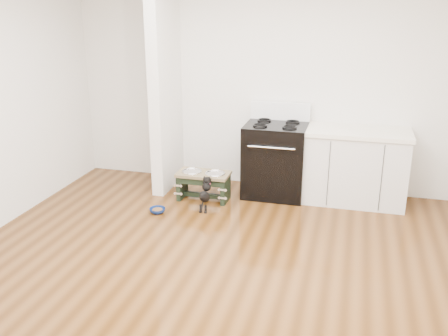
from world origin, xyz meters
TOP-DOWN VIEW (x-y plane):
  - ground at (0.00, 0.00)m, footprint 5.00×5.00m
  - room_shell at (0.00, 0.00)m, footprint 5.00×5.00m
  - partition_wall at (-1.18, 2.10)m, footprint 0.15×0.80m
  - oven_range at (0.25, 2.16)m, footprint 0.76×0.69m
  - cabinet_run at (1.23, 2.18)m, footprint 1.24×0.64m
  - dog_feeder at (-0.57, 1.74)m, footprint 0.65×0.34m
  - puppy at (-0.46, 1.44)m, footprint 0.11×0.33m
  - floor_bowl at (-0.98, 1.20)m, footprint 0.19×0.19m

SIDE VIEW (x-z plane):
  - ground at x=0.00m, z-range 0.00..0.00m
  - floor_bowl at x=-0.98m, z-range 0.00..0.06m
  - puppy at x=-0.46m, z-range 0.02..0.41m
  - dog_feeder at x=-0.57m, z-range 0.07..0.44m
  - cabinet_run at x=1.23m, z-range 0.00..0.91m
  - oven_range at x=0.25m, z-range -0.09..1.05m
  - partition_wall at x=-1.18m, z-range 0.00..2.70m
  - room_shell at x=0.00m, z-range -0.88..4.12m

